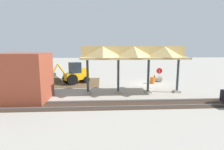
{
  "coord_description": "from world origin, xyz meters",
  "views": [
    {
      "loc": [
        6.1,
        22.33,
        4.74
      ],
      "look_at": [
        4.95,
        2.45,
        1.6
      ],
      "focal_mm": 28.0,
      "sensor_mm": 36.0,
      "label": 1
    }
  ],
  "objects_px": {
    "backhoe": "(76,74)",
    "concrete_pipe": "(158,78)",
    "stop_sign": "(159,72)",
    "brick_utility_building": "(23,77)",
    "traffic_barrel": "(152,80)"
  },
  "relations": [
    {
      "from": "backhoe",
      "to": "concrete_pipe",
      "type": "xyz_separation_m",
      "value": [
        -11.33,
        -0.58,
        -0.78
      ]
    },
    {
      "from": "stop_sign",
      "to": "brick_utility_building",
      "type": "relative_size",
      "value": 0.48
    },
    {
      "from": "stop_sign",
      "to": "backhoe",
      "type": "bearing_deg",
      "value": -3.13
    },
    {
      "from": "concrete_pipe",
      "to": "traffic_barrel",
      "type": "distance_m",
      "value": 1.79
    },
    {
      "from": "concrete_pipe",
      "to": "traffic_barrel",
      "type": "height_order",
      "value": "concrete_pipe"
    },
    {
      "from": "brick_utility_building",
      "to": "traffic_barrel",
      "type": "height_order",
      "value": "brick_utility_building"
    },
    {
      "from": "brick_utility_building",
      "to": "stop_sign",
      "type": "bearing_deg",
      "value": -155.07
    },
    {
      "from": "concrete_pipe",
      "to": "traffic_barrel",
      "type": "bearing_deg",
      "value": 49.31
    },
    {
      "from": "stop_sign",
      "to": "traffic_barrel",
      "type": "height_order",
      "value": "stop_sign"
    },
    {
      "from": "backhoe",
      "to": "stop_sign",
      "type": "bearing_deg",
      "value": 176.87
    },
    {
      "from": "stop_sign",
      "to": "concrete_pipe",
      "type": "xyz_separation_m",
      "value": [
        -0.23,
        -1.19,
        -0.99
      ]
    },
    {
      "from": "concrete_pipe",
      "to": "brick_utility_building",
      "type": "height_order",
      "value": "brick_utility_building"
    },
    {
      "from": "stop_sign",
      "to": "backhoe",
      "type": "distance_m",
      "value": 11.12
    },
    {
      "from": "backhoe",
      "to": "brick_utility_building",
      "type": "relative_size",
      "value": 1.13
    },
    {
      "from": "stop_sign",
      "to": "backhoe",
      "type": "relative_size",
      "value": 0.43
    }
  ]
}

